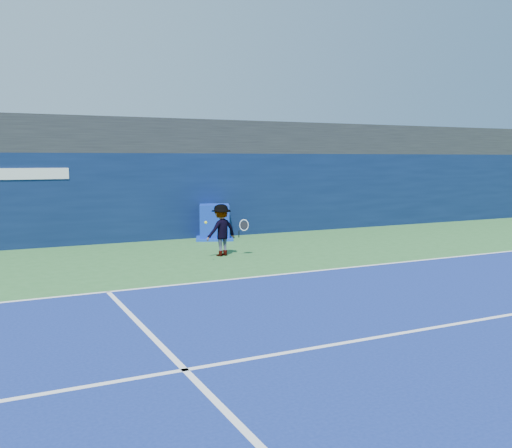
% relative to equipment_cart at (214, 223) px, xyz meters
% --- Properties ---
extents(ground, '(80.00, 80.00, 0.00)m').
position_rel_equipment_cart_xyz_m(ground, '(-0.03, -9.48, -0.56)').
color(ground, '#2F6A30').
rests_on(ground, ground).
extents(baseline, '(24.00, 0.10, 0.01)m').
position_rel_equipment_cart_xyz_m(baseline, '(-0.03, -6.48, -0.55)').
color(baseline, white).
rests_on(baseline, ground).
extents(service_line, '(24.00, 0.10, 0.01)m').
position_rel_equipment_cart_xyz_m(service_line, '(-0.03, -11.48, -0.55)').
color(service_line, white).
rests_on(service_line, ground).
extents(stadium_band, '(36.00, 3.00, 1.20)m').
position_rel_equipment_cart_xyz_m(stadium_band, '(-0.03, 2.02, 3.04)').
color(stadium_band, black).
rests_on(stadium_band, back_wall_assembly).
extents(back_wall_assembly, '(36.00, 1.03, 3.00)m').
position_rel_equipment_cart_xyz_m(back_wall_assembly, '(-0.03, 1.02, 0.94)').
color(back_wall_assembly, '#0B1A3D').
rests_on(back_wall_assembly, ground).
extents(equipment_cart, '(1.65, 1.65, 1.22)m').
position_rel_equipment_cart_xyz_m(equipment_cart, '(0.00, 0.00, 0.00)').
color(equipment_cart, '#0B279F').
rests_on(equipment_cart, ground).
extents(tennis_player, '(1.27, 0.80, 1.51)m').
position_rel_equipment_cart_xyz_m(tennis_player, '(-1.10, -3.30, 0.20)').
color(tennis_player, white).
rests_on(tennis_player, ground).
extents(tennis_ball, '(0.07, 0.07, 0.07)m').
position_rel_equipment_cart_xyz_m(tennis_ball, '(-1.97, -4.32, 0.57)').
color(tennis_ball, yellow).
rests_on(tennis_ball, ground).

